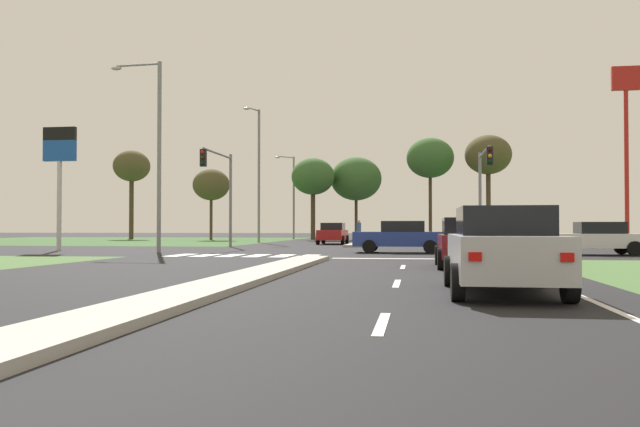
% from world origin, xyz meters
% --- Properties ---
extents(ground_plane, '(200.00, 200.00, 0.00)m').
position_xyz_m(ground_plane, '(0.00, 30.00, 0.00)').
color(ground_plane, black).
extents(grass_verge_far_left, '(35.00, 35.00, 0.01)m').
position_xyz_m(grass_verge_far_left, '(-25.50, 54.50, 0.00)').
color(grass_verge_far_left, '#385B2D').
rests_on(grass_verge_far_left, ground).
extents(median_island_near, '(1.20, 22.00, 0.14)m').
position_xyz_m(median_island_near, '(0.00, 11.00, 0.07)').
color(median_island_near, '#ADA89E').
rests_on(median_island_near, ground).
extents(median_island_far, '(1.20, 36.00, 0.14)m').
position_xyz_m(median_island_far, '(0.00, 55.00, 0.07)').
color(median_island_far, gray).
rests_on(median_island_far, ground).
extents(lane_dash_near, '(0.14, 2.00, 0.01)m').
position_xyz_m(lane_dash_near, '(3.50, 5.70, 0.01)').
color(lane_dash_near, silver).
rests_on(lane_dash_near, ground).
extents(lane_dash_second, '(0.14, 2.00, 0.01)m').
position_xyz_m(lane_dash_second, '(3.50, 11.70, 0.01)').
color(lane_dash_second, silver).
rests_on(lane_dash_second, ground).
extents(lane_dash_third, '(0.14, 2.00, 0.01)m').
position_xyz_m(lane_dash_third, '(3.50, 17.70, 0.01)').
color(lane_dash_third, silver).
rests_on(lane_dash_third, ground).
extents(edge_line_right, '(0.14, 24.00, 0.01)m').
position_xyz_m(edge_line_right, '(6.85, 12.00, 0.01)').
color(edge_line_right, silver).
rests_on(edge_line_right, ground).
extents(stop_bar_near, '(6.40, 0.50, 0.01)m').
position_xyz_m(stop_bar_near, '(3.80, 23.00, 0.01)').
color(stop_bar_near, silver).
rests_on(stop_bar_near, ground).
extents(crosswalk_bar_near, '(0.70, 2.80, 0.01)m').
position_xyz_m(crosswalk_bar_near, '(-6.40, 24.80, 0.01)').
color(crosswalk_bar_near, silver).
rests_on(crosswalk_bar_near, ground).
extents(crosswalk_bar_second, '(0.70, 2.80, 0.01)m').
position_xyz_m(crosswalk_bar_second, '(-5.25, 24.80, 0.01)').
color(crosswalk_bar_second, silver).
rests_on(crosswalk_bar_second, ground).
extents(crosswalk_bar_third, '(0.70, 2.80, 0.01)m').
position_xyz_m(crosswalk_bar_third, '(-4.10, 24.80, 0.01)').
color(crosswalk_bar_third, silver).
rests_on(crosswalk_bar_third, ground).
extents(crosswalk_bar_fourth, '(0.70, 2.80, 0.01)m').
position_xyz_m(crosswalk_bar_fourth, '(-2.95, 24.80, 0.01)').
color(crosswalk_bar_fourth, silver).
rests_on(crosswalk_bar_fourth, ground).
extents(crosswalk_bar_fifth, '(0.70, 2.80, 0.01)m').
position_xyz_m(crosswalk_bar_fifth, '(-1.80, 24.80, 0.01)').
color(crosswalk_bar_fifth, silver).
rests_on(crosswalk_bar_fifth, ground).
extents(crosswalk_bar_sixth, '(0.70, 2.80, 0.01)m').
position_xyz_m(crosswalk_bar_sixth, '(-0.65, 24.80, 0.01)').
color(crosswalk_bar_sixth, silver).
rests_on(crosswalk_bar_sixth, ground).
extents(car_silver_near, '(2.02, 4.48, 1.62)m').
position_xyz_m(car_silver_near, '(5.52, 9.81, 0.82)').
color(car_silver_near, '#B7B7BC').
rests_on(car_silver_near, ground).
extents(car_white_second, '(4.20, 2.07, 1.47)m').
position_xyz_m(car_white_second, '(11.87, 27.85, 0.76)').
color(car_white_second, silver).
rests_on(car_white_second, ground).
extents(car_maroon_third, '(1.96, 4.16, 1.53)m').
position_xyz_m(car_maroon_third, '(5.50, 17.77, 0.78)').
color(car_maroon_third, maroon).
rests_on(car_maroon_third, ground).
extents(car_beige_fourth, '(4.55, 2.10, 1.49)m').
position_xyz_m(car_beige_fourth, '(7.94, 31.86, 0.77)').
color(car_beige_fourth, '#BCAD8E').
rests_on(car_beige_fourth, ground).
extents(car_blue_fifth, '(4.50, 2.07, 1.54)m').
position_xyz_m(car_blue_fifth, '(3.14, 29.09, 0.79)').
color(car_blue_fifth, navy).
rests_on(car_blue_fifth, ground).
extents(car_red_sixth, '(2.01, 4.43, 1.55)m').
position_xyz_m(car_red_sixth, '(-2.18, 44.49, 0.79)').
color(car_red_sixth, '#A31919').
rests_on(car_red_sixth, ground).
extents(traffic_signal_far_right, '(0.32, 5.61, 5.64)m').
position_xyz_m(traffic_signal_far_right, '(7.60, 34.54, 3.94)').
color(traffic_signal_far_right, gray).
rests_on(traffic_signal_far_right, ground).
extents(traffic_signal_far_left, '(0.32, 5.59, 5.80)m').
position_xyz_m(traffic_signal_far_left, '(-7.60, 34.57, 4.04)').
color(traffic_signal_far_left, gray).
rests_on(traffic_signal_far_left, ground).
extents(street_lamp_second, '(2.72, 0.41, 9.40)m').
position_xyz_m(street_lamp_second, '(-8.84, 27.69, 5.28)').
color(street_lamp_second, gray).
rests_on(street_lamp_second, ground).
extents(street_lamp_third, '(0.93, 1.95, 10.66)m').
position_xyz_m(street_lamp_third, '(-8.65, 47.81, 5.87)').
color(street_lamp_third, gray).
rests_on(street_lamp_third, ground).
extents(street_lamp_fourth, '(1.75, 1.83, 8.46)m').
position_xyz_m(street_lamp_fourth, '(-8.75, 62.58, 4.77)').
color(street_lamp_fourth, gray).
rests_on(street_lamp_fourth, ground).
extents(pedestrian_at_median, '(0.34, 0.34, 1.63)m').
position_xyz_m(pedestrian_at_median, '(-0.22, 43.71, 1.12)').
color(pedestrian_at_median, '#335184').
rests_on(pedestrian_at_median, median_island_far).
extents(fastfood_pole_sign, '(1.80, 0.40, 11.95)m').
position_xyz_m(fastfood_pole_sign, '(17.69, 42.99, 8.69)').
color(fastfood_pole_sign, red).
rests_on(fastfood_pole_sign, ground).
extents(fuel_price_totem, '(1.80, 0.24, 6.53)m').
position_xyz_m(fuel_price_totem, '(-14.74, 29.15, 4.78)').
color(fuel_price_totem, silver).
rests_on(fuel_price_totem, ground).
extents(treeline_near, '(3.82, 3.82, 9.29)m').
position_xyz_m(treeline_near, '(-25.74, 61.78, 7.53)').
color(treeline_near, '#423323').
rests_on(treeline_near, ground).
extents(treeline_second, '(3.56, 3.56, 6.86)m').
position_xyz_m(treeline_second, '(-15.81, 57.94, 5.32)').
color(treeline_second, '#423323').
rests_on(treeline_second, ground).
extents(treeline_third, '(4.24, 4.24, 8.03)m').
position_xyz_m(treeline_third, '(-6.23, 60.42, 6.17)').
color(treeline_third, '#423323').
rests_on(treeline_third, ground).
extents(treeline_fourth, '(5.17, 5.17, 8.35)m').
position_xyz_m(treeline_fourth, '(-2.23, 63.21, 6.14)').
color(treeline_fourth, '#423323').
rests_on(treeline_fourth, ground).
extents(treeline_fifth, '(4.68, 4.68, 10.11)m').
position_xyz_m(treeline_fifth, '(5.20, 62.75, 8.09)').
color(treeline_fifth, '#423323').
rests_on(treeline_fifth, ground).
extents(treeline_sixth, '(4.41, 4.41, 10.03)m').
position_xyz_m(treeline_sixth, '(10.63, 60.94, 8.07)').
color(treeline_sixth, '#423323').
rests_on(treeline_sixth, ground).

